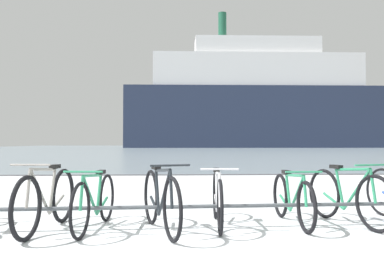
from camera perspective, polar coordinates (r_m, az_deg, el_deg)
The scene contains 9 objects.
ground at distance 57.56m, azimuth -2.20°, elevation -3.08°, with size 80.00×132.00×0.08m.
bike_rack at distance 5.28m, azimuth 0.97°, elevation -10.97°, with size 5.66×0.36×0.31m.
bicycle_1 at distance 5.43m, azimuth -19.59°, elevation -9.41°, with size 0.46×1.80×0.85m.
bicycle_2 at distance 5.36m, azimuth -13.38°, elevation -9.93°, with size 0.46×1.74×0.77m.
bicycle_3 at distance 5.08m, azimuth -4.40°, elevation -10.05°, with size 0.61×1.72×0.85m.
bicycle_4 at distance 5.43m, azimuth 3.57°, elevation -9.81°, with size 0.46×1.74×0.78m.
bicycle_5 at distance 5.68m, azimuth 13.78°, elevation -9.60°, with size 0.46×1.71×0.74m.
bicycle_6 at distance 5.90m, azimuth 20.86°, elevation -8.90°, with size 0.59×1.67×0.83m.
ferry_ship at distance 81.32m, azimuth 9.62°, elevation 3.57°, with size 53.54×9.39×26.48m.
Camera 1 is at (-0.16, -3.65, 1.10)m, focal length 38.28 mm.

